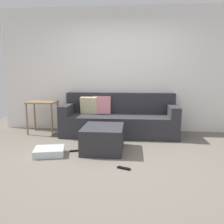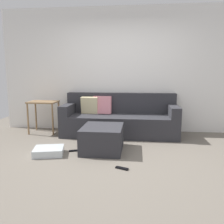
{
  "view_description": "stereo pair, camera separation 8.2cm",
  "coord_description": "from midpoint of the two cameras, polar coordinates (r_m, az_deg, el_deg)",
  "views": [
    {
      "loc": [
        0.3,
        -3.38,
        1.3
      ],
      "look_at": [
        -0.1,
        0.95,
        0.58
      ],
      "focal_mm": 37.49,
      "sensor_mm": 36.0,
      "label": 1
    },
    {
      "loc": [
        0.38,
        -3.37,
        1.3
      ],
      "look_at": [
        -0.1,
        0.95,
        0.58
      ],
      "focal_mm": 37.49,
      "sensor_mm": 36.0,
      "label": 2
    }
  ],
  "objects": [
    {
      "name": "remote_by_storage_bin",
      "position": [
        4.04,
        -9.8,
        -9.34
      ],
      "size": [
        0.16,
        0.1,
        0.02
      ],
      "primitive_type": "cube",
      "rotation": [
        0.0,
        0.0,
        0.35
      ],
      "color": "black",
      "rests_on": "ground_plane"
    },
    {
      "name": "ottoman",
      "position": [
        4.0,
        -2.79,
        -6.45
      ],
      "size": [
        0.67,
        0.8,
        0.42
      ],
      "primitive_type": "cube",
      "color": "#2D2D33",
      "rests_on": "ground_plane"
    },
    {
      "name": "storage_bin",
      "position": [
        3.95,
        -15.62,
        -9.27
      ],
      "size": [
        0.54,
        0.49,
        0.12
      ],
      "primitive_type": "cube",
      "rotation": [
        0.0,
        0.0,
        0.23
      ],
      "color": "silver",
      "rests_on": "ground_plane"
    },
    {
      "name": "remote_near_ottoman",
      "position": [
        3.31,
        2.14,
        -13.54
      ],
      "size": [
        0.19,
        0.12,
        0.02
      ],
      "primitive_type": "cube",
      "rotation": [
        0.0,
        0.0,
        -0.39
      ],
      "color": "black",
      "rests_on": "ground_plane"
    },
    {
      "name": "ground_plane",
      "position": [
        3.63,
        -0.46,
        -11.57
      ],
      "size": [
        7.07,
        7.07,
        0.0
      ],
      "primitive_type": "plane",
      "color": "#6B6359"
    },
    {
      "name": "wall_back",
      "position": [
        5.34,
        1.63,
        10.13
      ],
      "size": [
        5.44,
        0.1,
        2.73
      ],
      "primitive_type": "cube",
      "color": "white",
      "rests_on": "ground_plane"
    },
    {
      "name": "side_table",
      "position": [
        5.31,
        -17.03,
        1.22
      ],
      "size": [
        0.61,
        0.46,
        0.7
      ],
      "color": "olive",
      "rests_on": "ground_plane"
    },
    {
      "name": "couch_sectional",
      "position": [
        5.01,
        1.14,
        -1.81
      ],
      "size": [
        2.4,
        0.87,
        0.87
      ],
      "color": "#2D2D33",
      "rests_on": "ground_plane"
    }
  ]
}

